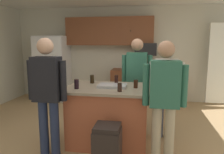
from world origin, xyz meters
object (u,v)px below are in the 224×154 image
object	(u,v)px
microwave_over_range	(146,49)
trash_bin	(107,148)
person_guest_left	(164,95)
glass_dark_ale	(136,84)
glass_pilsner	(116,79)
kitchen_island	(109,115)
refrigerator	(53,68)
glass_stout_tall	(77,84)
tumbler_amber	(92,79)
person_guest_by_door	(47,90)
glass_short_whisky	(120,87)
person_guest_right	(137,77)
serving_tray	(112,86)
person_elder_center	(166,85)

from	to	relation	value
microwave_over_range	trash_bin	distance (m)	3.50
person_guest_left	glass_dark_ale	distance (m)	0.63
microwave_over_range	glass_pilsner	distance (m)	2.31
kitchen_island	refrigerator	bearing A→B (deg)	130.90
glass_stout_tall	tumbler_amber	distance (m)	0.49
glass_dark_ale	trash_bin	size ratio (longest dim) A/B	0.21
person_guest_by_door	glass_short_whisky	distance (m)	1.02
microwave_over_range	glass_short_whisky	distance (m)	2.86
person_guest_right	trash_bin	xyz separation A→B (m)	(-0.27, -1.52, -0.68)
glass_stout_tall	serving_tray	size ratio (longest dim) A/B	0.33
person_guest_by_door	glass_dark_ale	size ratio (longest dim) A/B	13.24
refrigerator	serving_tray	bearing A→B (deg)	-48.35
glass_stout_tall	glass_short_whisky	world-z (taller)	glass_stout_tall
person_elder_center	glass_short_whisky	world-z (taller)	person_elder_center
glass_short_whisky	tumbler_amber	bearing A→B (deg)	135.64
kitchen_island	serving_tray	bearing A→B (deg)	-4.22
refrigerator	kitchen_island	distance (m)	3.21
person_elder_center	glass_pilsner	distance (m)	0.85
refrigerator	person_guest_left	distance (m)	4.11
glass_dark_ale	glass_stout_tall	bearing A→B (deg)	-166.42
tumbler_amber	serving_tray	xyz separation A→B (m)	(0.40, -0.26, -0.05)
microwave_over_range	person_elder_center	xyz separation A→B (m)	(0.40, -2.15, -0.53)
microwave_over_range	person_guest_left	size ratio (longest dim) A/B	0.34
person_guest_by_door	person_elder_center	bearing A→B (deg)	-6.60
person_elder_center	glass_stout_tall	size ratio (longest dim) A/B	11.16
microwave_over_range	glass_stout_tall	bearing A→B (deg)	-109.60
glass_stout_tall	trash_bin	world-z (taller)	glass_stout_tall
tumbler_amber	glass_dark_ale	distance (m)	0.81
kitchen_island	glass_stout_tall	xyz separation A→B (m)	(-0.46, -0.21, 0.54)
glass_stout_tall	tumbler_amber	bearing A→B (deg)	76.12
person_elder_center	tumbler_amber	bearing A→B (deg)	-17.00
glass_pilsner	person_elder_center	bearing A→B (deg)	5.65
microwave_over_range	glass_dark_ale	world-z (taller)	microwave_over_range
person_elder_center	serving_tray	size ratio (longest dim) A/B	3.65
tumbler_amber	serving_tray	world-z (taller)	tumbler_amber
glass_pilsner	person_guest_by_door	bearing A→B (deg)	-135.13
glass_stout_tall	glass_dark_ale	bearing A→B (deg)	13.58
glass_dark_ale	trash_bin	bearing A→B (deg)	-111.62
kitchen_island	glass_short_whisky	world-z (taller)	glass_short_whisky
person_elder_center	serving_tray	xyz separation A→B (m)	(-0.85, -0.38, 0.04)
person_guest_left	trash_bin	xyz separation A→B (m)	(-0.71, -0.27, -0.66)
refrigerator	tumbler_amber	xyz separation A→B (m)	(1.74, -2.15, 0.11)
person_elder_center	kitchen_island	bearing A→B (deg)	-0.00
glass_short_whisky	glass_pilsner	bearing A→B (deg)	103.48
person_guest_right	serving_tray	world-z (taller)	person_guest_right
glass_short_whisky	glass_dark_ale	bearing A→B (deg)	53.89
glass_dark_ale	glass_short_whisky	xyz separation A→B (m)	(-0.21, -0.29, -0.00)
person_guest_by_door	glass_dark_ale	xyz separation A→B (m)	(1.20, 0.55, 0.02)
person_guest_right	glass_dark_ale	size ratio (longest dim) A/B	13.27
person_guest_right	person_guest_left	size ratio (longest dim) A/B	1.02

